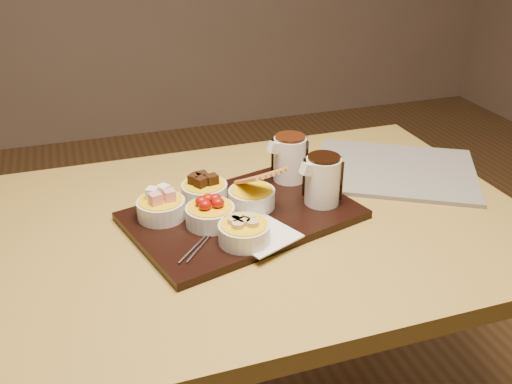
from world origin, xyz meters
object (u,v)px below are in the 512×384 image
object	(u,v)px
serving_board	(243,216)
pitcher_dark_chocolate	(323,181)
newspaper	(395,170)
bowl_strawberries	(210,215)
pitcher_milk_chocolate	(290,159)
dining_table	(246,259)

from	to	relation	value
serving_board	pitcher_dark_chocolate	bearing A→B (deg)	-19.98
pitcher_dark_chocolate	newspaper	size ratio (longest dim) A/B	0.27
bowl_strawberries	newspaper	bearing A→B (deg)	14.28
bowl_strawberries	pitcher_milk_chocolate	bearing A→B (deg)	31.69
serving_board	newspaper	distance (m)	0.44
pitcher_milk_chocolate	newspaper	xyz separation A→B (m)	(0.28, -0.01, -0.06)
serving_board	bowl_strawberries	bearing A→B (deg)	-176.42
bowl_strawberries	pitcher_milk_chocolate	distance (m)	0.27
pitcher_milk_chocolate	newspaper	size ratio (longest dim) A/B	0.27
dining_table	serving_board	size ratio (longest dim) A/B	2.61
bowl_strawberries	newspaper	distance (m)	0.52
pitcher_dark_chocolate	pitcher_milk_chocolate	xyz separation A→B (m)	(-0.02, 0.13, 0.00)
dining_table	pitcher_dark_chocolate	size ratio (longest dim) A/B	11.63
dining_table	serving_board	distance (m)	0.11
bowl_strawberries	pitcher_dark_chocolate	xyz separation A→B (m)	(0.25, 0.01, 0.03)
dining_table	pitcher_dark_chocolate	xyz separation A→B (m)	(0.17, -0.01, 0.17)
dining_table	pitcher_milk_chocolate	size ratio (longest dim) A/B	11.63
pitcher_dark_chocolate	bowl_strawberries	bearing A→B (deg)	167.35
dining_table	bowl_strawberries	size ratio (longest dim) A/B	12.00
serving_board	newspaper	size ratio (longest dim) A/B	1.19
pitcher_milk_chocolate	newspaper	world-z (taller)	pitcher_milk_chocolate
pitcher_milk_chocolate	bowl_strawberries	bearing A→B (deg)	-163.61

